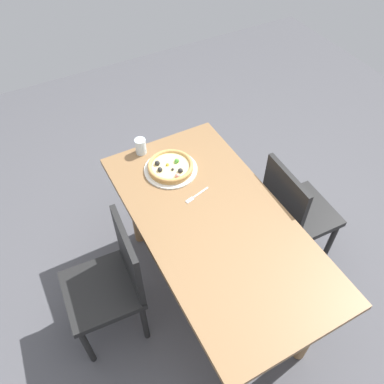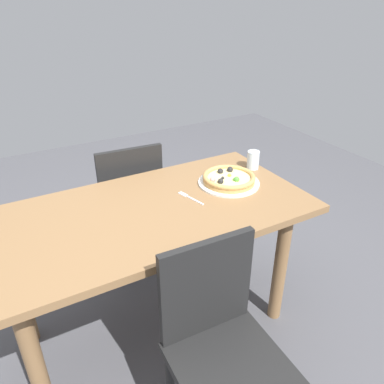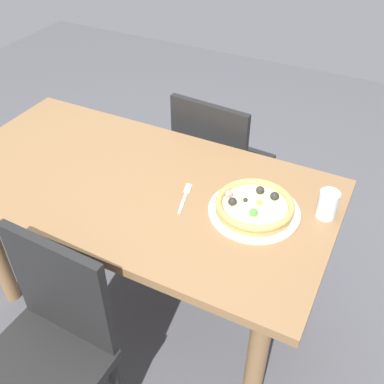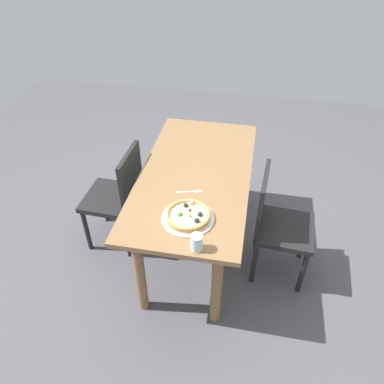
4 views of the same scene
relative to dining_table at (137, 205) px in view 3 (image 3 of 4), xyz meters
name	(u,v)px [view 3 (image 3 of 4)]	position (x,y,z in m)	size (l,w,h in m)	color
ground_plane	(148,304)	(0.00, 0.00, -0.64)	(6.00, 6.00, 0.00)	#4C4C51
dining_table	(137,205)	(0.00, 0.00, 0.00)	(1.49, 0.76, 0.75)	olive
chair_near	(46,351)	(0.01, -0.59, -0.16)	(0.41, 0.41, 0.87)	black
chair_far	(219,165)	(0.09, 0.59, -0.16)	(0.43, 0.43, 0.87)	black
plate	(254,211)	(0.46, 0.04, 0.12)	(0.32, 0.32, 0.01)	silver
pizza	(254,205)	(0.46, 0.04, 0.15)	(0.27, 0.27, 0.05)	tan
fork	(185,196)	(0.21, 0.01, 0.12)	(0.06, 0.16, 0.00)	silver
drinking_glass	(328,204)	(0.68, 0.13, 0.17)	(0.07, 0.07, 0.10)	silver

